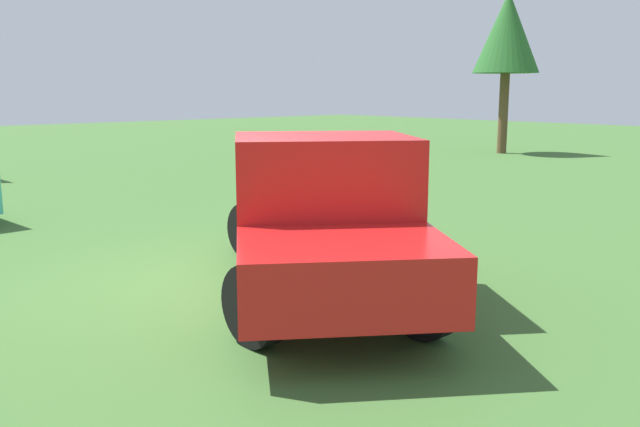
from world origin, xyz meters
TOP-DOWN VIEW (x-y plane):
  - ground_plane at (0.00, 0.00)m, footprint 80.00×80.00m
  - pickup_truck at (1.04, 0.53)m, footprint 5.24×4.44m
  - tree_far_center at (-7.40, 16.99)m, footprint 2.35×2.35m

SIDE VIEW (x-z plane):
  - ground_plane at x=0.00m, z-range 0.00..0.00m
  - pickup_truck at x=1.04m, z-range 0.03..1.83m
  - tree_far_center at x=-7.40m, z-range 1.39..7.12m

